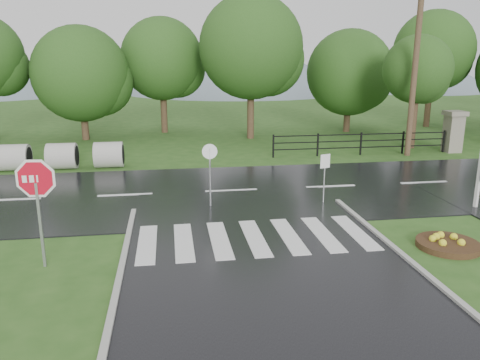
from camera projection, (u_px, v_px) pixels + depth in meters
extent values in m
plane|color=#2A521B|center=(304.00, 342.00, 8.49)|extent=(120.00, 120.00, 0.00)
cube|color=black|center=(231.00, 191.00, 18.05)|extent=(90.00, 8.00, 0.04)
cube|color=silver|center=(147.00, 244.00, 12.81)|extent=(0.50, 2.80, 0.02)
cube|color=silver|center=(184.00, 242.00, 12.96)|extent=(0.50, 2.80, 0.02)
cube|color=silver|center=(220.00, 239.00, 13.11)|extent=(0.50, 2.80, 0.02)
cube|color=silver|center=(255.00, 237.00, 13.25)|extent=(0.50, 2.80, 0.02)
cube|color=silver|center=(289.00, 236.00, 13.40)|extent=(0.50, 2.80, 0.02)
cube|color=silver|center=(322.00, 234.00, 13.54)|extent=(0.50, 2.80, 0.02)
cube|color=silver|center=(355.00, 232.00, 13.69)|extent=(0.50, 2.80, 0.02)
cube|color=gray|center=(453.00, 134.00, 25.44)|extent=(0.80, 0.80, 2.00)
cube|color=#6B6659|center=(455.00, 113.00, 25.15)|extent=(1.00, 1.00, 0.24)
cube|color=black|center=(361.00, 147.00, 24.82)|extent=(9.50, 0.05, 0.05)
cube|color=black|center=(361.00, 141.00, 24.73)|extent=(9.50, 0.05, 0.05)
cube|color=black|center=(361.00, 134.00, 24.64)|extent=(9.50, 0.05, 0.05)
cube|color=black|center=(273.00, 146.00, 24.08)|extent=(0.08, 0.08, 1.20)
cube|color=black|center=(444.00, 141.00, 25.46)|extent=(0.08, 0.08, 1.20)
sphere|color=slate|center=(236.00, 199.00, 76.19)|extent=(48.00, 48.00, 48.00)
sphere|color=slate|center=(399.00, 168.00, 79.19)|extent=(36.00, 36.00, 36.00)
cylinder|color=#9E9B93|center=(14.00, 157.00, 21.32)|extent=(1.30, 1.20, 1.20)
cylinder|color=#9E9B93|center=(62.00, 156.00, 21.63)|extent=(1.30, 1.20, 1.20)
cylinder|color=#9E9B93|center=(109.00, 155.00, 21.93)|extent=(1.30, 1.20, 1.20)
cube|color=#939399|center=(41.00, 226.00, 11.29)|extent=(0.06, 0.06, 2.14)
cylinder|color=white|center=(35.00, 178.00, 11.00)|extent=(1.28, 0.14, 1.28)
cylinder|color=red|center=(35.00, 179.00, 10.99)|extent=(1.11, 0.13, 1.12)
cube|color=silver|center=(479.00, 178.00, 15.79)|extent=(0.14, 0.14, 2.15)
cylinder|color=#332111|center=(448.00, 245.00, 12.69)|extent=(1.67, 1.67, 0.17)
cube|color=#939399|center=(324.00, 181.00, 16.34)|extent=(0.04, 0.04, 1.67)
cube|color=white|center=(325.00, 161.00, 16.14)|extent=(0.38, 0.14, 0.48)
cylinder|color=#939399|center=(210.00, 178.00, 15.90)|extent=(0.06, 0.06, 2.06)
cylinder|color=white|center=(210.00, 152.00, 15.65)|extent=(0.52, 0.02, 0.52)
cylinder|color=#473523|center=(415.00, 70.00, 23.68)|extent=(0.30, 0.30, 8.86)
cylinder|color=#3D2B1C|center=(413.00, 116.00, 26.43)|extent=(0.48, 0.48, 3.67)
sphere|color=#1F4515|center=(417.00, 69.00, 25.78)|extent=(3.75, 3.75, 3.75)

